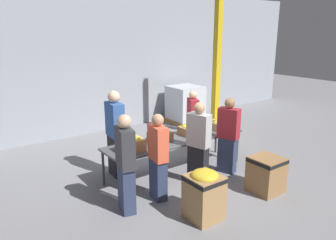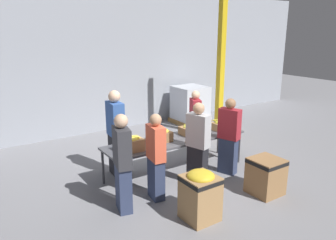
{
  "view_description": "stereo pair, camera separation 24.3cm",
  "coord_description": "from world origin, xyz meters",
  "px_view_note": "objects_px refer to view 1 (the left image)",
  "views": [
    {
      "loc": [
        -3.88,
        -5.08,
        2.92
      ],
      "look_at": [
        -0.23,
        -0.03,
        1.19
      ],
      "focal_mm": 35.0,
      "sensor_mm": 36.0,
      "label": 1
    },
    {
      "loc": [
        -3.68,
        -5.22,
        2.92
      ],
      "look_at": [
        -0.23,
        -0.03,
        1.19
      ],
      "focal_mm": 35.0,
      "sensor_mm": 36.0,
      "label": 2
    }
  ],
  "objects_px": {
    "volunteer_0": "(193,121)",
    "donation_bin_1": "(266,173)",
    "volunteer_3": "(158,158)",
    "donation_bin_0": "(204,193)",
    "sorting_table": "(176,140)",
    "volunteer_4": "(126,165)",
    "volunteer_1": "(198,144)",
    "banana_box_2": "(190,129)",
    "banana_box_0": "(132,144)",
    "volunteer_5": "(228,136)",
    "support_pillar": "(217,65)",
    "banana_box_1": "(160,135)",
    "banana_box_3": "(219,124)",
    "pallet_stack_0": "(185,105)",
    "volunteer_2": "(115,134)"
  },
  "relations": [
    {
      "from": "banana_box_3",
      "to": "volunteer_0",
      "type": "bearing_deg",
      "value": 94.28
    },
    {
      "from": "volunteer_1",
      "to": "volunteer_3",
      "type": "height_order",
      "value": "volunteer_1"
    },
    {
      "from": "banana_box_2",
      "to": "banana_box_0",
      "type": "bearing_deg",
      "value": -173.82
    },
    {
      "from": "volunteer_2",
      "to": "pallet_stack_0",
      "type": "xyz_separation_m",
      "value": [
        3.63,
        2.27,
        -0.3
      ]
    },
    {
      "from": "volunteer_4",
      "to": "volunteer_3",
      "type": "bearing_deg",
      "value": -72.88
    },
    {
      "from": "volunteer_2",
      "to": "sorting_table",
      "type": "bearing_deg",
      "value": 64.72
    },
    {
      "from": "banana_box_0",
      "to": "banana_box_1",
      "type": "bearing_deg",
      "value": 10.67
    },
    {
      "from": "volunteer_3",
      "to": "donation_bin_0",
      "type": "height_order",
      "value": "volunteer_3"
    },
    {
      "from": "volunteer_2",
      "to": "volunteer_5",
      "type": "distance_m",
      "value": 2.31
    },
    {
      "from": "banana_box_1",
      "to": "donation_bin_0",
      "type": "distance_m",
      "value": 1.78
    },
    {
      "from": "volunteer_5",
      "to": "support_pillar",
      "type": "distance_m",
      "value": 2.67
    },
    {
      "from": "banana_box_3",
      "to": "support_pillar",
      "type": "height_order",
      "value": "support_pillar"
    },
    {
      "from": "banana_box_2",
      "to": "volunteer_2",
      "type": "xyz_separation_m",
      "value": [
        -1.5,
        0.55,
        0.02
      ]
    },
    {
      "from": "banana_box_1",
      "to": "volunteer_2",
      "type": "distance_m",
      "value": 0.9
    },
    {
      "from": "sorting_table",
      "to": "support_pillar",
      "type": "xyz_separation_m",
      "value": [
        2.33,
        1.28,
        1.3
      ]
    },
    {
      "from": "banana_box_2",
      "to": "banana_box_3",
      "type": "bearing_deg",
      "value": -8.55
    },
    {
      "from": "volunteer_4",
      "to": "donation_bin_0",
      "type": "xyz_separation_m",
      "value": [
        0.88,
        -0.91,
        -0.38
      ]
    },
    {
      "from": "banana_box_2",
      "to": "volunteer_2",
      "type": "relative_size",
      "value": 0.26
    },
    {
      "from": "volunteer_0",
      "to": "support_pillar",
      "type": "bearing_deg",
      "value": 135.59
    },
    {
      "from": "volunteer_0",
      "to": "donation_bin_0",
      "type": "height_order",
      "value": "volunteer_0"
    },
    {
      "from": "donation_bin_1",
      "to": "donation_bin_0",
      "type": "bearing_deg",
      "value": 180.0
    },
    {
      "from": "banana_box_2",
      "to": "donation_bin_0",
      "type": "distance_m",
      "value": 2.1
    },
    {
      "from": "support_pillar",
      "to": "volunteer_3",
      "type": "bearing_deg",
      "value": -148.67
    },
    {
      "from": "banana_box_2",
      "to": "volunteer_0",
      "type": "bearing_deg",
      "value": 46.76
    },
    {
      "from": "support_pillar",
      "to": "pallet_stack_0",
      "type": "distance_m",
      "value": 2.16
    },
    {
      "from": "banana_box_3",
      "to": "donation_bin_1",
      "type": "height_order",
      "value": "banana_box_3"
    },
    {
      "from": "volunteer_3",
      "to": "support_pillar",
      "type": "bearing_deg",
      "value": -50.56
    },
    {
      "from": "volunteer_0",
      "to": "donation_bin_1",
      "type": "relative_size",
      "value": 2.25
    },
    {
      "from": "banana_box_2",
      "to": "banana_box_3",
      "type": "distance_m",
      "value": 0.77
    },
    {
      "from": "banana_box_3",
      "to": "pallet_stack_0",
      "type": "distance_m",
      "value": 3.25
    },
    {
      "from": "volunteer_5",
      "to": "donation_bin_0",
      "type": "xyz_separation_m",
      "value": [
        -1.58,
        -1.04,
        -0.35
      ]
    },
    {
      "from": "volunteer_1",
      "to": "volunteer_3",
      "type": "relative_size",
      "value": 1.04
    },
    {
      "from": "support_pillar",
      "to": "pallet_stack_0",
      "type": "height_order",
      "value": "support_pillar"
    },
    {
      "from": "banana_box_0",
      "to": "donation_bin_0",
      "type": "relative_size",
      "value": 0.54
    },
    {
      "from": "banana_box_3",
      "to": "volunteer_4",
      "type": "xyz_separation_m",
      "value": [
        -2.77,
        -0.7,
        -0.04
      ]
    },
    {
      "from": "banana_box_1",
      "to": "donation_bin_1",
      "type": "distance_m",
      "value": 2.14
    },
    {
      "from": "support_pillar",
      "to": "volunteer_2",
      "type": "bearing_deg",
      "value": -168.84
    },
    {
      "from": "banana_box_1",
      "to": "volunteer_3",
      "type": "relative_size",
      "value": 0.28
    },
    {
      "from": "banana_box_1",
      "to": "pallet_stack_0",
      "type": "height_order",
      "value": "pallet_stack_0"
    },
    {
      "from": "pallet_stack_0",
      "to": "support_pillar",
      "type": "bearing_deg",
      "value": -98.35
    },
    {
      "from": "volunteer_4",
      "to": "support_pillar",
      "type": "xyz_separation_m",
      "value": [
        3.91,
        2.03,
        1.18
      ]
    },
    {
      "from": "donation_bin_0",
      "to": "banana_box_3",
      "type": "bearing_deg",
      "value": 40.35
    },
    {
      "from": "volunteer_0",
      "to": "volunteer_1",
      "type": "bearing_deg",
      "value": -12.57
    },
    {
      "from": "volunteer_2",
      "to": "banana_box_2",
      "type": "bearing_deg",
      "value": 74.41
    },
    {
      "from": "pallet_stack_0",
      "to": "banana_box_0",
      "type": "bearing_deg",
      "value": -140.86
    },
    {
      "from": "banana_box_0",
      "to": "volunteer_2",
      "type": "distance_m",
      "value": 0.71
    },
    {
      "from": "banana_box_2",
      "to": "volunteer_1",
      "type": "height_order",
      "value": "volunteer_1"
    },
    {
      "from": "sorting_table",
      "to": "volunteer_1",
      "type": "distance_m",
      "value": 0.67
    },
    {
      "from": "volunteer_0",
      "to": "pallet_stack_0",
      "type": "relative_size",
      "value": 1.28
    },
    {
      "from": "sorting_table",
      "to": "donation_bin_0",
      "type": "distance_m",
      "value": 1.82
    }
  ]
}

